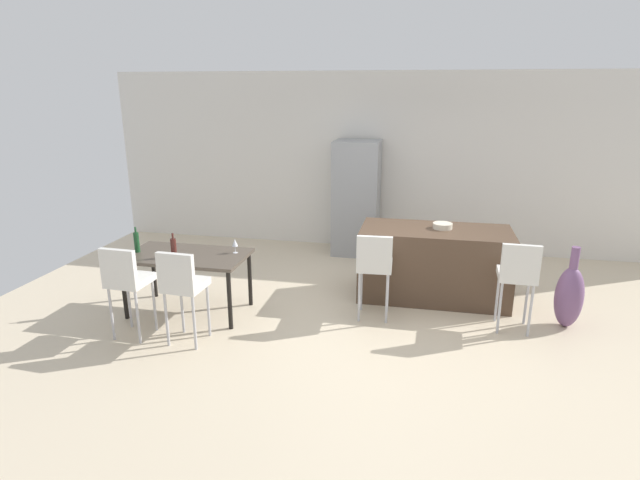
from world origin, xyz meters
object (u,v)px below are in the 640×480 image
Objects in this scene: kitchen_island at (434,263)px; wine_glass_right at (235,243)px; wine_bottle_middle at (174,248)px; refrigerator at (356,198)px; bar_chair_left at (374,263)px; wine_bottle_left at (137,242)px; dining_chair_far at (182,283)px; floor_vase at (569,296)px; bar_chair_middle at (518,273)px; dining_chair_near at (126,278)px; dining_table at (187,260)px; fruit_bowl at (443,226)px.

wine_glass_right is at bearing -158.75° from kitchen_island.
refrigerator is (1.74, 2.89, 0.06)m from wine_bottle_middle.
wine_glass_right is at bearing -176.80° from bar_chair_left.
wine_bottle_left reaches higher than bar_chair_left.
dining_chair_far is 0.57× the size of refrigerator.
refrigerator reaches higher than kitchen_island.
refrigerator reaches higher than bar_chair_left.
bar_chair_left is 1.10× the size of floor_vase.
bar_chair_middle is 1.00× the size of dining_chair_near.
kitchen_island is 1.32× the size of dining_table.
wine_bottle_left reaches higher than dining_chair_near.
bar_chair_left is 2.15m from dining_chair_far.
bar_chair_middle is at bearing -47.39° from fruit_bowl.
wine_bottle_middle reaches higher than kitchen_island.
kitchen_island is 1.10m from bar_chair_left.
fruit_bowl is at bearing 20.82° from dining_table.
refrigerator is (-0.56, 2.50, 0.22)m from bar_chair_left.
fruit_bowl is (3.30, 1.90, 0.26)m from dining_chair_near.
dining_chair_far is at bearing -57.16° from wine_bottle_middle.
dining_chair_far is 0.97m from wine_glass_right.
kitchen_island is at bearing 159.21° from floor_vase.
bar_chair_middle is (0.88, -0.82, 0.24)m from kitchen_island.
fruit_bowl is (0.08, 0.05, 0.50)m from kitchen_island.
bar_chair_middle is at bearing 1.65° from wine_glass_right.
fruit_bowl is at bearing 18.13° from wine_bottle_left.
fruit_bowl is (3.07, 1.26, 0.10)m from wine_bottle_middle.
bar_chair_left is 6.03× the size of wine_glass_right.
kitchen_island is 1.61m from floor_vase.
wine_bottle_left reaches higher than wine_glass_right.
refrigerator is (1.65, 2.76, 0.25)m from dining_table.
bar_chair_middle reaches higher than wine_glass_right.
bar_chair_left reaches higher than floor_vase.
wine_bottle_middle is 3.37m from refrigerator.
bar_chair_middle is at bearing 5.78° from wine_bottle_middle.
dining_chair_far is 3.28m from fruit_bowl.
dining_chair_far is 1.10× the size of floor_vase.
dining_chair_far reaches higher than wine_bottle_middle.
refrigerator is at bearing 59.10° from dining_table.
refrigerator is (1.33, 3.52, 0.22)m from dining_chair_far.
floor_vase is (4.49, 0.64, -0.48)m from wine_bottle_middle.
dining_chair_far is at bearing -144.52° from fruit_bowl.
wine_bottle_middle is at bearing -121.04° from refrigerator.
bar_chair_middle is 3.61× the size of wine_bottle_middle.
bar_chair_middle is 3.89m from wine_bottle_middle.
refrigerator reaches higher than wine_glass_right.
wine_bottle_middle is (-0.41, 0.63, 0.16)m from dining_chair_far.
wine_glass_right is at bearing 25.05° from wine_bottle_middle.
floor_vase is at bearing 6.62° from dining_table.
refrigerator is at bearing 58.96° from wine_bottle_middle.
wine_glass_right is 3.90m from floor_vase.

